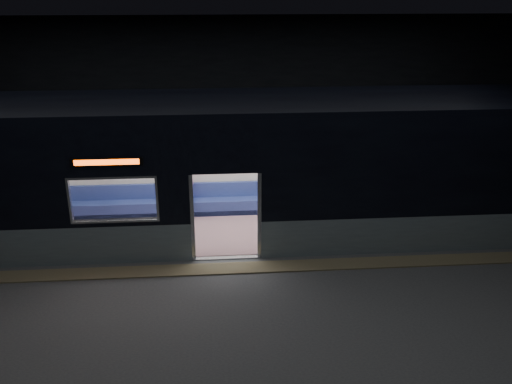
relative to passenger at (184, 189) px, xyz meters
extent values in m
cube|color=#47494C|center=(1.06, -3.55, -0.79)|extent=(24.00, 14.00, 0.01)
cube|color=black|center=(1.06, -3.55, 4.19)|extent=(24.00, 14.00, 0.04)
cube|color=black|center=(1.06, 3.43, 1.71)|extent=(24.00, 0.04, 5.00)
cube|color=#8C7F59|center=(1.06, -3.00, -0.77)|extent=(22.80, 0.50, 0.03)
cube|color=gray|center=(-3.79, -2.49, -0.34)|extent=(8.30, 0.12, 0.90)
cube|color=gray|center=(5.91, -2.49, -0.34)|extent=(8.30, 0.12, 0.90)
cube|color=black|center=(5.91, -2.49, 1.26)|extent=(8.30, 0.12, 2.30)
cube|color=black|center=(1.06, -2.49, 1.84)|extent=(1.40, 0.12, 1.15)
cube|color=#B7BABC|center=(0.32, -2.49, 0.24)|extent=(0.08, 0.14, 2.05)
cube|color=#B7BABC|center=(1.80, -2.49, 0.24)|extent=(0.08, 0.14, 2.05)
cube|color=black|center=(-1.39, -2.57, 1.60)|extent=(1.50, 0.04, 0.18)
cube|color=#F8490A|center=(-1.39, -2.58, 1.60)|extent=(1.34, 0.03, 0.12)
cube|color=beige|center=(1.06, 0.39, 0.81)|extent=(18.00, 0.12, 3.20)
cube|color=black|center=(1.06, -1.05, 2.49)|extent=(18.00, 3.00, 0.15)
cube|color=gray|center=(1.06, -1.05, -0.77)|extent=(17.76, 2.76, 0.04)
cube|color=beige|center=(1.06, -1.05, 1.56)|extent=(17.76, 2.76, 0.10)
cube|color=navy|center=(1.06, 0.07, -0.54)|extent=(11.00, 0.48, 0.41)
cube|color=navy|center=(1.06, 0.26, -0.14)|extent=(11.00, 0.10, 0.40)
cube|color=slate|center=(-2.24, -2.14, -0.54)|extent=(4.40, 0.48, 0.41)
cube|color=slate|center=(4.36, -2.14, -0.54)|extent=(4.40, 0.48, 0.41)
cylinder|color=silver|center=(0.11, -2.18, 0.38)|extent=(0.04, 0.04, 2.26)
cylinder|color=silver|center=(0.11, 0.08, 0.38)|extent=(0.04, 0.04, 2.26)
cylinder|color=silver|center=(2.01, -2.18, 0.38)|extent=(0.04, 0.04, 2.26)
cylinder|color=silver|center=(2.01, 0.08, 0.38)|extent=(0.04, 0.04, 2.26)
cylinder|color=silver|center=(1.06, 0.03, 1.16)|extent=(11.00, 0.03, 0.03)
cube|color=black|center=(-0.10, -0.15, -0.26)|extent=(0.16, 0.45, 0.15)
cube|color=black|center=(0.10, -0.15, -0.26)|extent=(0.16, 0.45, 0.15)
cylinder|color=black|center=(-0.10, -0.35, -0.53)|extent=(0.11, 0.11, 0.43)
cylinder|color=black|center=(0.10, -0.35, -0.53)|extent=(0.11, 0.11, 0.43)
cube|color=#CD588E|center=(0.00, 0.04, -0.24)|extent=(0.39, 0.21, 0.19)
cylinder|color=#CD588E|center=(0.00, 0.07, 0.10)|extent=(0.43, 0.43, 0.50)
sphere|color=tan|center=(0.00, 0.05, 0.45)|extent=(0.20, 0.20, 0.20)
sphere|color=black|center=(0.00, 0.09, 0.49)|extent=(0.21, 0.21, 0.21)
cube|color=black|center=(0.04, -0.22, -0.11)|extent=(0.34, 0.30, 0.14)
cube|color=white|center=(6.06, 0.31, 0.70)|extent=(1.05, 0.03, 0.68)
camera|label=1|loc=(0.85, -13.49, 5.04)|focal=38.00mm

